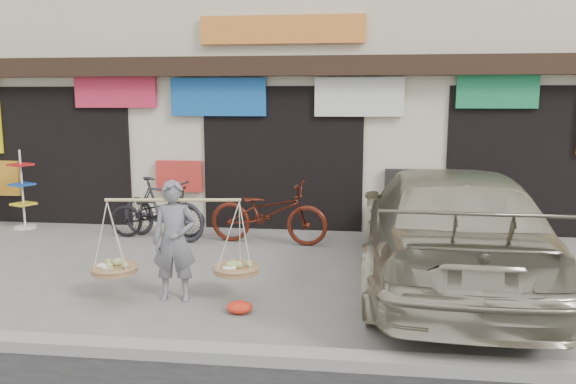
# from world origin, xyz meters

# --- Properties ---
(ground) EXTENTS (70.00, 70.00, 0.00)m
(ground) POSITION_xyz_m (0.00, 0.00, 0.00)
(ground) COLOR gray
(ground) RESTS_ON ground
(kerb) EXTENTS (70.00, 0.25, 0.12)m
(kerb) POSITION_xyz_m (0.00, -2.00, 0.06)
(kerb) COLOR gray
(kerb) RESTS_ON ground
(shophouse_block) EXTENTS (14.00, 6.32, 7.00)m
(shophouse_block) POSITION_xyz_m (-0.00, 6.42, 3.45)
(shophouse_block) COLOR beige
(shophouse_block) RESTS_ON ground
(street_vendor) EXTENTS (2.05, 0.74, 1.49)m
(street_vendor) POSITION_xyz_m (-0.82, -0.46, 0.68)
(street_vendor) COLOR slate
(street_vendor) RESTS_ON ground
(bike_0) EXTENTS (1.75, 0.72, 0.90)m
(bike_0) POSITION_xyz_m (-2.15, 2.57, 0.45)
(bike_0) COLOR black
(bike_0) RESTS_ON ground
(bike_1) EXTENTS (1.89, 1.16, 1.10)m
(bike_1) POSITION_xyz_m (-2.02, 2.48, 0.55)
(bike_1) COLOR #2A2A2F
(bike_1) RESTS_ON ground
(bike_2) EXTENTS (2.12, 0.92, 1.08)m
(bike_2) POSITION_xyz_m (-0.10, 2.39, 0.54)
(bike_2) COLOR #4D180D
(bike_2) RESTS_ON ground
(suv) EXTENTS (2.40, 5.52, 1.58)m
(suv) POSITION_xyz_m (2.59, 0.59, 0.79)
(suv) COLOR #B3AC90
(suv) RESTS_ON ground
(display_rack) EXTENTS (0.47, 0.47, 1.52)m
(display_rack) POSITION_xyz_m (-4.96, 2.96, 0.61)
(display_rack) COLOR silver
(display_rack) RESTS_ON ground
(red_bag) EXTENTS (0.31, 0.25, 0.14)m
(red_bag) POSITION_xyz_m (0.06, -0.82, 0.07)
(red_bag) COLOR red
(red_bag) RESTS_ON ground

